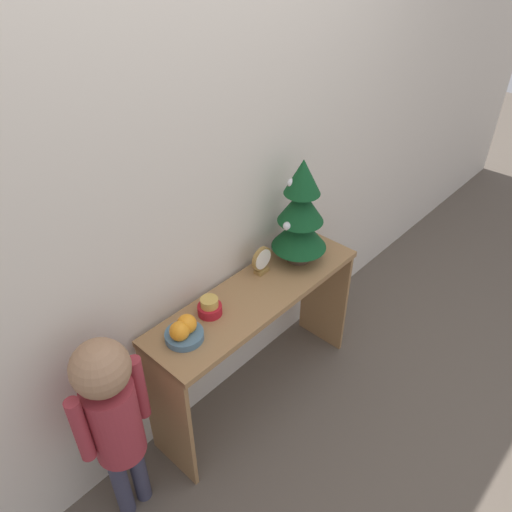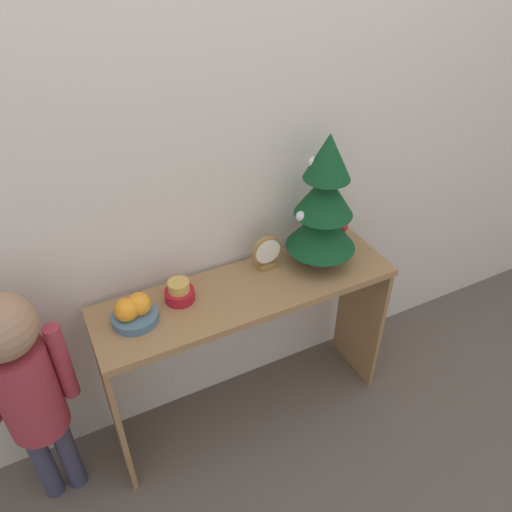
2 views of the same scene
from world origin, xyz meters
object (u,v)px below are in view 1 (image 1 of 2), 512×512
object	(u,v)px
fruit_bowl	(184,331)
singing_bowl	(210,307)
child_figure	(112,412)
desk_clock	(262,261)
mini_tree	(301,214)

from	to	relation	value
fruit_bowl	singing_bowl	xyz separation A→B (m)	(0.17, 0.03, -0.01)
fruit_bowl	child_figure	size ratio (longest dim) A/B	0.16
desk_clock	singing_bowl	bearing A→B (deg)	-175.48
fruit_bowl	desk_clock	distance (m)	0.55
child_figure	fruit_bowl	bearing A→B (deg)	4.90
singing_bowl	child_figure	size ratio (longest dim) A/B	0.11
mini_tree	child_figure	world-z (taller)	mini_tree
singing_bowl	desk_clock	distance (m)	0.37
desk_clock	child_figure	distance (m)	0.94
singing_bowl	mini_tree	bearing A→B (deg)	-3.24
mini_tree	singing_bowl	xyz separation A→B (m)	(-0.57, 0.03, -0.23)
mini_tree	desk_clock	bearing A→B (deg)	163.08
mini_tree	child_figure	xyz separation A→B (m)	(-1.13, -0.03, -0.33)
mini_tree	desk_clock	world-z (taller)	mini_tree
fruit_bowl	singing_bowl	bearing A→B (deg)	10.49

